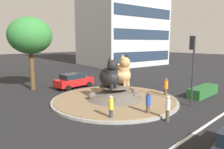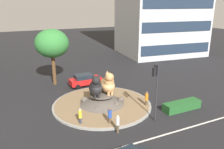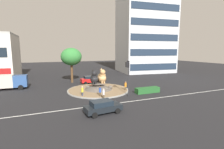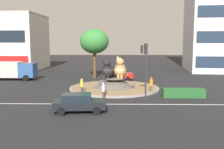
% 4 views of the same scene
% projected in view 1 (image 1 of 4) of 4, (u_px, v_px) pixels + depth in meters
% --- Properties ---
extents(ground_plane, '(160.00, 160.00, 0.00)m').
position_uv_depth(ground_plane, '(115.00, 101.00, 18.49)').
color(ground_plane, black).
extents(lane_centreline, '(112.00, 0.20, 0.01)m').
position_uv_depth(lane_centreline, '(205.00, 126.00, 12.94)').
color(lane_centreline, silver).
rests_on(lane_centreline, ground).
extents(roundabout_island, '(10.87, 10.87, 1.36)m').
position_uv_depth(roundabout_island, '(115.00, 95.00, 18.43)').
color(roundabout_island, gray).
rests_on(roundabout_island, ground).
extents(cat_statue_black, '(2.07, 2.57, 2.57)m').
position_uv_depth(cat_statue_black, '(110.00, 76.00, 17.52)').
color(cat_statue_black, black).
rests_on(cat_statue_black, roundabout_island).
extents(cat_statue_calico, '(1.88, 2.79, 2.73)m').
position_uv_depth(cat_statue_calico, '(121.00, 73.00, 18.63)').
color(cat_statue_calico, tan).
rests_on(cat_statue_calico, roundabout_island).
extents(traffic_light_mast, '(0.71, 0.58, 5.55)m').
position_uv_depth(traffic_light_mast, '(192.00, 56.00, 16.30)').
color(traffic_light_mast, '#2D2D33').
rests_on(traffic_light_mast, ground).
extents(clipped_hedge_strip, '(4.29, 1.20, 0.90)m').
position_uv_depth(clipped_hedge_strip, '(203.00, 91.00, 20.11)').
color(clipped_hedge_strip, '#235B28').
rests_on(clipped_hedge_strip, ground).
extents(broadleaf_tree_behind_island, '(4.49, 4.49, 7.66)m').
position_uv_depth(broadleaf_tree_behind_island, '(30.00, 36.00, 21.94)').
color(broadleaf_tree_behind_island, brown).
rests_on(broadleaf_tree_behind_island, ground).
extents(pedestrian_orange_shirt, '(0.37, 0.37, 1.78)m').
position_uv_depth(pedestrian_orange_shirt, '(166.00, 87.00, 19.46)').
color(pedestrian_orange_shirt, brown).
rests_on(pedestrian_orange_shirt, ground).
extents(pedestrian_blue_shirt, '(0.36, 0.36, 1.75)m').
position_uv_depth(pedestrian_blue_shirt, '(148.00, 103.00, 14.55)').
color(pedestrian_blue_shirt, brown).
rests_on(pedestrian_blue_shirt, ground).
extents(pedestrian_white_shirt, '(0.30, 0.30, 1.70)m').
position_uv_depth(pedestrian_white_shirt, '(168.00, 108.00, 13.54)').
color(pedestrian_white_shirt, brown).
rests_on(pedestrian_white_shirt, ground).
extents(pedestrian_yellow_shirt, '(0.32, 0.32, 1.70)m').
position_uv_depth(pedestrian_yellow_shirt, '(111.00, 107.00, 13.66)').
color(pedestrian_yellow_shirt, '#33384C').
rests_on(pedestrian_yellow_shirt, ground).
extents(sedan_on_far_lane, '(4.35, 2.09, 1.62)m').
position_uv_depth(sedan_on_far_lane, '(74.00, 80.00, 23.51)').
color(sedan_on_far_lane, red).
rests_on(sedan_on_far_lane, ground).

